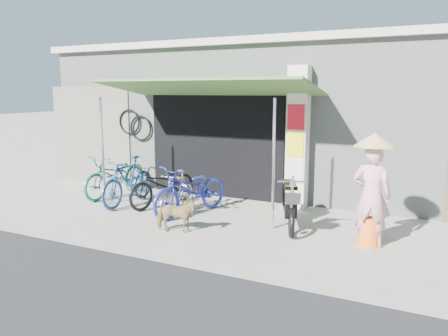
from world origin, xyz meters
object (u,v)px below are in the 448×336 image
at_px(bike_teal, 116,175).
at_px(bike_black, 163,184).
at_px(nun, 372,191).
at_px(bike_silver, 178,193).
at_px(bike_blue, 128,181).
at_px(street_dog, 176,215).
at_px(moped, 289,202).
at_px(bike_navy, 191,190).

xyz_separation_m(bike_teal, bike_black, (1.52, -0.26, -0.02)).
bearing_deg(nun, bike_silver, -5.03).
xyz_separation_m(bike_teal, bike_silver, (2.15, -0.69, -0.06)).
relative_size(bike_blue, street_dog, 2.36).
distance_m(bike_black, street_dog, 1.92).
bearing_deg(bike_teal, bike_black, -4.70).
distance_m(street_dog, nun, 3.33).
xyz_separation_m(bike_silver, nun, (3.77, -0.23, 0.45)).
relative_size(street_dog, moped, 0.44).
height_order(bike_blue, moped, bike_blue).
relative_size(bike_navy, moped, 1.16).
xyz_separation_m(bike_navy, street_dog, (0.33, -1.13, -0.20)).
distance_m(bike_black, bike_silver, 0.77).
relative_size(bike_silver, street_dog, 2.01).
distance_m(bike_silver, bike_navy, 0.29).
xyz_separation_m(bike_teal, bike_navy, (2.41, -0.60, 0.01)).
height_order(bike_teal, nun, nun).
distance_m(bike_blue, bike_silver, 1.40).
distance_m(bike_blue, bike_black, 0.80).
relative_size(bike_silver, moped, 0.89).
distance_m(bike_navy, moped, 2.03).
height_order(street_dog, moped, moped).
bearing_deg(bike_teal, bike_blue, -28.89).
distance_m(bike_blue, moped, 3.68).
xyz_separation_m(bike_silver, street_dog, (0.60, -1.04, -0.14)).
bearing_deg(bike_black, bike_navy, -5.96).
relative_size(bike_blue, nun, 0.95).
height_order(bike_navy, moped, bike_navy).
relative_size(bike_navy, nun, 1.06).
bearing_deg(bike_blue, nun, -5.30).
distance_m(bike_black, nun, 4.47).
relative_size(bike_teal, bike_black, 1.05).
bearing_deg(bike_teal, nun, -3.80).
relative_size(bike_teal, nun, 1.05).
distance_m(bike_blue, bike_navy, 1.65).
relative_size(bike_teal, street_dog, 2.59).
bearing_deg(street_dog, moped, -71.60).
height_order(bike_silver, street_dog, bike_silver).
bearing_deg(nun, moped, -17.96).
height_order(bike_navy, nun, nun).
bearing_deg(bike_blue, street_dog, -32.26).
xyz_separation_m(bike_blue, bike_navy, (1.65, -0.08, -0.02)).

